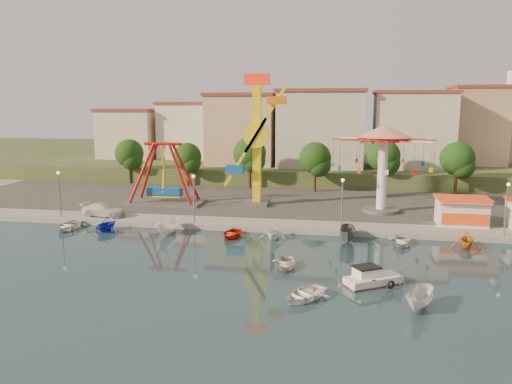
% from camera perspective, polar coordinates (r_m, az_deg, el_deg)
% --- Properties ---
extents(ground, '(200.00, 200.00, 0.00)m').
position_cam_1_polar(ground, '(41.70, -1.57, -8.87)').
color(ground, '#132A35').
rests_on(ground, ground).
extents(quay_deck, '(200.00, 100.00, 0.60)m').
position_cam_1_polar(quay_deck, '(101.80, 5.30, 2.67)').
color(quay_deck, '#9E998E').
rests_on(quay_deck, ground).
extents(asphalt_pad, '(90.00, 28.00, 0.01)m').
position_cam_1_polar(asphalt_pad, '(70.28, 3.24, -0.47)').
color(asphalt_pad, '#4C4944').
rests_on(asphalt_pad, quay_deck).
extents(hill_terrace, '(200.00, 60.00, 3.00)m').
position_cam_1_polar(hill_terrace, '(106.60, 5.53, 3.66)').
color(hill_terrace, '#384C26').
rests_on(hill_terrace, ground).
extents(pirate_ship_ride, '(10.00, 5.00, 8.00)m').
position_cam_1_polar(pirate_ship_ride, '(65.57, -10.46, 1.96)').
color(pirate_ship_ride, '#59595E').
rests_on(pirate_ship_ride, quay_deck).
extents(kamikaze_tower, '(5.69, 3.10, 16.50)m').
position_cam_1_polar(kamikaze_tower, '(62.69, 0.33, 5.56)').
color(kamikaze_tower, '#59595E').
rests_on(kamikaze_tower, quay_deck).
extents(wave_swinger, '(11.60, 11.60, 10.40)m').
position_cam_1_polar(wave_swinger, '(60.89, 14.35, 4.79)').
color(wave_swinger, '#59595E').
rests_on(wave_swinger, quay_deck).
extents(booth_left, '(5.40, 3.78, 3.08)m').
position_cam_1_polar(booth_left, '(57.74, 22.45, -2.02)').
color(booth_left, white).
rests_on(booth_left, quay_deck).
extents(lamp_post_0, '(0.14, 0.14, 5.00)m').
position_cam_1_polar(lamp_post_0, '(61.54, -21.52, -0.35)').
color(lamp_post_0, '#59595E').
rests_on(lamp_post_0, quay_deck).
extents(lamp_post_1, '(0.14, 0.14, 5.00)m').
position_cam_1_polar(lamp_post_1, '(55.00, -7.10, -0.89)').
color(lamp_post_1, '#59595E').
rests_on(lamp_post_1, quay_deck).
extents(lamp_post_2, '(0.14, 0.14, 5.00)m').
position_cam_1_polar(lamp_post_2, '(52.69, 9.80, -1.46)').
color(lamp_post_2, '#59595E').
rests_on(lamp_post_2, quay_deck).
extents(lamp_post_3, '(0.14, 0.14, 5.00)m').
position_cam_1_polar(lamp_post_3, '(55.12, 26.68, -1.90)').
color(lamp_post_3, '#59595E').
rests_on(lamp_post_3, quay_deck).
extents(tree_0, '(4.60, 4.60, 7.19)m').
position_cam_1_polar(tree_0, '(83.21, -14.28, 4.29)').
color(tree_0, '#382314').
rests_on(tree_0, quay_deck).
extents(tree_1, '(4.35, 4.35, 6.80)m').
position_cam_1_polar(tree_1, '(79.01, -7.83, 4.01)').
color(tree_1, '#382314').
rests_on(tree_1, quay_deck).
extents(tree_2, '(5.02, 5.02, 7.85)m').
position_cam_1_polar(tree_2, '(76.09, -0.72, 4.41)').
color(tree_2, '#382314').
rests_on(tree_2, quay_deck).
extents(tree_3, '(4.68, 4.68, 7.32)m').
position_cam_1_polar(tree_3, '(73.53, 6.77, 3.85)').
color(tree_3, '#382314').
rests_on(tree_3, quay_deck).
extents(tree_4, '(4.86, 4.86, 7.60)m').
position_cam_1_polar(tree_4, '(76.64, 14.40, 4.01)').
color(tree_4, '#382314').
rests_on(tree_4, quay_deck).
extents(tree_5, '(4.83, 4.83, 7.54)m').
position_cam_1_polar(tree_5, '(76.32, 22.02, 3.53)').
color(tree_5, '#382314').
rests_on(tree_5, quay_deck).
extents(building_0, '(9.26, 9.53, 11.87)m').
position_cam_1_polar(building_0, '(94.28, -16.25, 6.98)').
color(building_0, beige).
rests_on(building_0, hill_terrace).
extents(building_1, '(12.33, 9.01, 8.63)m').
position_cam_1_polar(building_1, '(94.81, -8.19, 6.31)').
color(building_1, silver).
rests_on(building_1, hill_terrace).
extents(building_2, '(11.95, 9.28, 11.23)m').
position_cam_1_polar(building_2, '(92.12, -0.23, 7.11)').
color(building_2, tan).
rests_on(building_2, hill_terrace).
extents(building_3, '(12.59, 10.50, 9.20)m').
position_cam_1_polar(building_3, '(87.66, 8.37, 6.18)').
color(building_3, beige).
rests_on(building_3, hill_terrace).
extents(building_4, '(10.75, 9.23, 9.24)m').
position_cam_1_polar(building_4, '(91.72, 16.91, 6.04)').
color(building_4, beige).
rests_on(building_4, hill_terrace).
extents(building_5, '(12.77, 10.96, 11.21)m').
position_cam_1_polar(building_5, '(92.42, 25.33, 6.14)').
color(building_5, tan).
rests_on(building_5, hill_terrace).
extents(minaret, '(2.80, 2.80, 18.00)m').
position_cam_1_polar(minaret, '(96.82, 27.03, 8.49)').
color(minaret, silver).
rests_on(minaret, hill_terrace).
extents(cabin_motorboat, '(4.57, 3.72, 1.53)m').
position_cam_1_polar(cabin_motorboat, '(39.33, 13.07, -9.71)').
color(cabin_motorboat, white).
rests_on(cabin_motorboat, ground).
extents(rowboat_a, '(2.68, 3.60, 0.71)m').
position_cam_1_polar(rowboat_a, '(42.23, 3.41, -8.13)').
color(rowboat_a, silver).
rests_on(rowboat_a, ground).
extents(rowboat_b, '(4.52, 4.77, 0.80)m').
position_cam_1_polar(rowboat_b, '(35.79, 5.48, -11.54)').
color(rowboat_b, white).
rests_on(rowboat_b, ground).
extents(skiff, '(2.84, 3.98, 1.44)m').
position_cam_1_polar(skiff, '(35.62, 18.26, -11.58)').
color(skiff, silver).
rests_on(skiff, ground).
extents(van, '(5.31, 2.52, 1.50)m').
position_cam_1_polar(van, '(60.39, -16.99, -1.96)').
color(van, silver).
rests_on(van, quay_deck).
extents(moored_boat_0, '(3.08, 4.21, 0.85)m').
position_cam_1_polar(moored_boat_0, '(58.00, -20.66, -3.61)').
color(moored_boat_0, silver).
rests_on(moored_boat_0, ground).
extents(moored_boat_1, '(3.33, 3.63, 1.61)m').
position_cam_1_polar(moored_boat_1, '(55.84, -16.77, -3.50)').
color(moored_boat_1, '#1625C4').
rests_on(moored_boat_1, ground).
extents(moored_boat_2, '(2.15, 4.21, 1.55)m').
position_cam_1_polar(moored_boat_2, '(53.15, -10.05, -3.94)').
color(moored_boat_2, white).
rests_on(moored_boat_2, ground).
extents(moored_boat_3, '(2.92, 3.81, 0.73)m').
position_cam_1_polar(moored_boat_3, '(51.38, -2.80, -4.75)').
color(moored_boat_3, red).
rests_on(moored_boat_3, ground).
extents(moored_boat_4, '(3.15, 3.49, 1.62)m').
position_cam_1_polar(moored_boat_4, '(50.51, 2.08, -4.49)').
color(moored_boat_4, white).
rests_on(moored_boat_4, ground).
extents(moored_boat_5, '(1.65, 4.22, 1.62)m').
position_cam_1_polar(moored_boat_5, '(50.10, 10.46, -4.78)').
color(moored_boat_5, '#504F54').
rests_on(moored_boat_5, ground).
extents(moored_boat_6, '(3.04, 3.94, 0.75)m').
position_cam_1_polar(moored_boat_6, '(50.57, 16.32, -5.40)').
color(moored_boat_6, silver).
rests_on(moored_boat_6, ground).
extents(moored_boat_7, '(3.11, 3.43, 1.58)m').
position_cam_1_polar(moored_boat_7, '(51.51, 22.94, -5.05)').
color(moored_boat_7, orange).
rests_on(moored_boat_7, ground).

